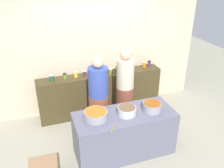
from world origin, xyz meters
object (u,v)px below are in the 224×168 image
object	(u,v)px
preserve_jar_6	(118,68)
cooking_pot_left	(96,115)
preserve_jar_1	(65,76)
cook_with_tongs	(99,103)
preserve_jar_9	(149,63)
cook_in_cap	(125,93)
preserve_jar_5	(111,71)
preserve_jar_2	(76,74)
cooking_pot_right	(152,107)
cooking_pot_center	(127,111)
preserve_jar_3	(84,73)
preserve_jar_8	(144,64)
wooden_spoon	(114,127)
preserve_jar_7	(128,68)
preserve_jar_0	(52,78)
preserve_jar_4	(92,72)

from	to	relation	value
preserve_jar_6	cooking_pot_left	size ratio (longest dim) A/B	0.37
preserve_jar_1	cook_with_tongs	distance (m)	0.99
preserve_jar_6	cooking_pot_left	world-z (taller)	preserve_jar_6
preserve_jar_9	cook_in_cap	distance (m)	1.21
preserve_jar_5	preserve_jar_6	world-z (taller)	preserve_jar_6
preserve_jar_1	cooking_pot_left	distance (m)	1.43
preserve_jar_2	cooking_pot_right	distance (m)	1.79
preserve_jar_6	cooking_pot_right	bearing A→B (deg)	-87.29
preserve_jar_9	cooking_pot_center	distance (m)	1.89
preserve_jar_3	preserve_jar_8	distance (m)	1.40
wooden_spoon	cook_in_cap	bearing A→B (deg)	60.18
preserve_jar_7	preserve_jar_9	distance (m)	0.56
cooking_pot_center	preserve_jar_3	bearing A→B (deg)	104.68
preserve_jar_0	cooking_pot_right	world-z (taller)	preserve_jar_0
preserve_jar_2	preserve_jar_8	size ratio (longest dim) A/B	1.04
wooden_spoon	cook_in_cap	world-z (taller)	cook_in_cap
cooking_pot_left	preserve_jar_2	bearing A→B (deg)	91.55
cooking_pot_center	preserve_jar_7	bearing A→B (deg)	66.89
preserve_jar_7	preserve_jar_8	world-z (taller)	preserve_jar_7
preserve_jar_2	preserve_jar_8	xyz separation A→B (m)	(1.58, 0.04, -0.00)
preserve_jar_5	wooden_spoon	distance (m)	1.72
cooking_pot_right	cook_in_cap	distance (m)	0.78
preserve_jar_7	cook_with_tongs	distance (m)	1.25
preserve_jar_0	preserve_jar_1	distance (m)	0.27
preserve_jar_3	cooking_pot_right	size ratio (longest dim) A/B	0.39
preserve_jar_1	preserve_jar_5	bearing A→B (deg)	-4.94
preserve_jar_1	cook_with_tongs	world-z (taller)	cook_with_tongs
cooking_pot_left	preserve_jar_7	bearing A→B (deg)	50.73
preserve_jar_4	preserve_jar_9	world-z (taller)	preserve_jar_9
preserve_jar_1	cooking_pot_left	world-z (taller)	preserve_jar_1
preserve_jar_4	preserve_jar_9	size ratio (longest dim) A/B	0.91
cooking_pot_right	cook_in_cap	world-z (taller)	cook_in_cap
preserve_jar_1	cooking_pot_center	world-z (taller)	preserve_jar_1
preserve_jar_5	cook_with_tongs	bearing A→B (deg)	-123.16
preserve_jar_4	preserve_jar_7	distance (m)	0.80
preserve_jar_2	cooking_pot_center	size ratio (longest dim) A/B	0.41
cooking_pot_left	cook_with_tongs	xyz separation A→B (m)	(0.21, 0.56, -0.13)
preserve_jar_9	preserve_jar_0	bearing A→B (deg)	-178.22
preserve_jar_2	cooking_pot_right	xyz separation A→B (m)	(1.00, -1.47, -0.13)
preserve_jar_7	cook_in_cap	distance (m)	0.80
cooking_pot_left	cook_in_cap	distance (m)	1.03
preserve_jar_2	wooden_spoon	world-z (taller)	preserve_jar_2
preserve_jar_4	preserve_jar_7	xyz separation A→B (m)	(0.79, -0.06, 0.01)
preserve_jar_6	preserve_jar_7	xyz separation A→B (m)	(0.23, -0.04, -0.00)
preserve_jar_0	cooking_pot_left	distance (m)	1.48
preserve_jar_1	preserve_jar_2	world-z (taller)	preserve_jar_2
cooking_pot_center	cook_in_cap	xyz separation A→B (m)	(0.26, 0.72, -0.09)
wooden_spoon	cook_in_cap	size ratio (longest dim) A/B	0.15
preserve_jar_0	cook_with_tongs	size ratio (longest dim) A/B	0.08
preserve_jar_1	preserve_jar_0	bearing A→B (deg)	-175.91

